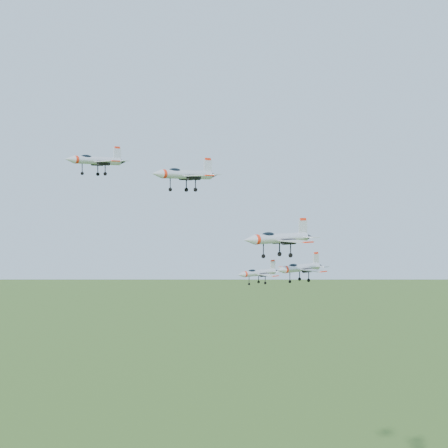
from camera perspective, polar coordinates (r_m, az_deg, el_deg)
jet_lead at (r=107.39m, az=-11.66°, el=5.72°), size 12.10×10.18×3.25m
jet_left_high at (r=97.56m, az=-3.62°, el=4.56°), size 12.91×10.76×3.45m
jet_right_high at (r=87.34m, az=5.01°, el=-1.29°), size 12.85×10.60×3.44m
jet_left_low at (r=119.60m, az=3.13°, el=-4.47°), size 10.57×8.76×2.82m
jet_right_low at (r=101.66m, az=6.95°, el=-3.99°), size 10.94×9.12×2.92m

